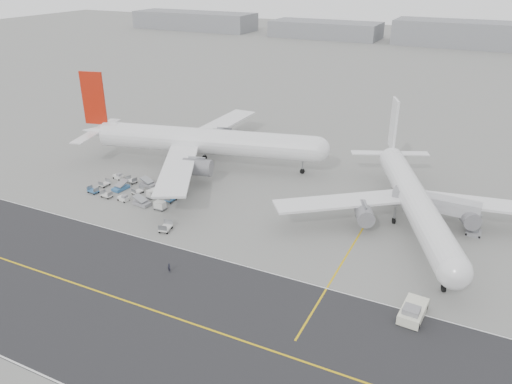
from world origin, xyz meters
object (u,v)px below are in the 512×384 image
at_px(airliner_a, 200,141).
at_px(jet_bridge, 437,205).
at_px(pushback_tug, 413,311).
at_px(ground_crew_a, 169,268).
at_px(airliner_b, 414,199).

relative_size(airliner_a, jet_bridge, 3.72).
relative_size(pushback_tug, ground_crew_a, 5.25).
bearing_deg(pushback_tug, airliner_a, 151.77).
distance_m(airliner_a, ground_crew_a, 46.52).
xyz_separation_m(airliner_a, airliner_b, (51.35, -8.65, -0.91)).
bearing_deg(jet_bridge, airliner_b, -157.61).
relative_size(jet_bridge, ground_crew_a, 10.46).
xyz_separation_m(jet_bridge, ground_crew_a, (-35.63, -34.59, -3.52)).
bearing_deg(ground_crew_a, airliner_a, 124.59).
bearing_deg(ground_crew_a, pushback_tug, 18.08).
bearing_deg(airliner_b, ground_crew_a, -156.98).
height_order(airliner_b, jet_bridge, airliner_b).
relative_size(airliner_a, ground_crew_a, 38.91).
distance_m(airliner_a, airliner_b, 52.08).
distance_m(pushback_tug, ground_crew_a, 37.24).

